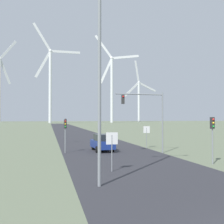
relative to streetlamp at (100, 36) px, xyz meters
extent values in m
cube|color=#2D2D33|center=(3.72, 40.16, -7.93)|extent=(10.00, 240.00, 0.01)
cylinder|color=gray|center=(0.00, 0.00, -1.44)|extent=(0.18, 0.18, 12.99)
cylinder|color=gray|center=(1.52, 3.51, -6.71)|extent=(0.07, 0.07, 2.44)
cube|color=white|center=(1.52, 3.50, -5.72)|extent=(0.81, 0.01, 0.81)
cube|color=red|center=(1.52, 3.51, -5.72)|extent=(0.76, 0.02, 0.76)
cylinder|color=gray|center=(8.78, 15.90, -6.72)|extent=(0.07, 0.07, 2.43)
cube|color=white|center=(8.78, 15.89, -5.73)|extent=(0.81, 0.01, 0.81)
cube|color=red|center=(8.78, 15.90, -5.73)|extent=(0.76, 0.02, 0.76)
cylinder|color=gray|center=(-0.94, 13.66, -6.23)|extent=(0.11, 0.11, 3.42)
cube|color=#2D2D2D|center=(-0.94, 13.66, -4.97)|extent=(0.28, 0.24, 0.90)
sphere|color=red|center=(-0.94, 13.52, -4.70)|extent=(0.16, 0.16, 0.16)
sphere|color=gold|center=(-0.94, 13.52, -4.97)|extent=(0.16, 0.16, 0.16)
sphere|color=green|center=(-0.94, 13.52, -5.24)|extent=(0.16, 0.16, 0.16)
cylinder|color=gray|center=(9.75, 4.37, -6.11)|extent=(0.11, 0.11, 3.64)
cube|color=#2D2D2D|center=(9.75, 4.37, -4.74)|extent=(0.28, 0.24, 0.90)
sphere|color=red|center=(9.75, 4.23, -4.47)|extent=(0.16, 0.16, 0.16)
sphere|color=gold|center=(9.75, 4.23, -4.74)|extent=(0.16, 0.16, 0.16)
sphere|color=green|center=(9.75, 4.23, -5.01)|extent=(0.16, 0.16, 0.16)
cylinder|color=gray|center=(-0.22, 24.81, -6.19)|extent=(0.11, 0.11, 3.48)
cube|color=#2D2D2D|center=(-0.22, 24.81, -4.90)|extent=(0.28, 0.24, 0.90)
sphere|color=red|center=(-0.22, 24.67, -4.63)|extent=(0.16, 0.16, 0.16)
sphere|color=gold|center=(-0.22, 24.67, -4.90)|extent=(0.16, 0.16, 0.16)
sphere|color=green|center=(-0.22, 24.67, -5.17)|extent=(0.16, 0.16, 0.16)
cylinder|color=gray|center=(8.79, 11.41, -4.82)|extent=(0.14, 0.14, 6.23)
cylinder|color=gray|center=(6.30, 11.41, -1.96)|extent=(4.98, 0.12, 0.12)
cube|color=#2D2D2D|center=(4.56, 11.41, -2.51)|extent=(0.28, 0.24, 0.90)
sphere|color=red|center=(4.56, 11.28, -2.24)|extent=(0.18, 0.18, 0.18)
cube|color=navy|center=(3.09, 14.44, -7.20)|extent=(2.06, 4.21, 0.80)
cube|color=#1E2328|center=(3.09, 14.29, -6.45)|extent=(1.69, 2.20, 0.70)
cylinder|color=black|center=(2.27, 15.71, -7.60)|extent=(0.22, 0.66, 0.66)
cylinder|color=black|center=(3.92, 15.71, -7.60)|extent=(0.22, 0.66, 0.66)
cylinder|color=black|center=(2.27, 13.17, -7.60)|extent=(0.22, 0.66, 0.66)
cylinder|color=black|center=(3.92, 13.17, -7.60)|extent=(0.22, 0.66, 0.66)
cylinder|color=silver|center=(-41.93, 216.23, 18.17)|extent=(2.20, 2.20, 52.21)
sphere|color=silver|center=(-41.93, 216.23, 44.28)|extent=(2.60, 2.60, 2.60)
cube|color=silver|center=(-38.13, 218.24, 34.04)|extent=(8.87, 5.00, 19.97)
cube|color=silver|center=(-36.00, 219.36, 53.12)|extent=(12.68, 7.01, 17.74)
cylinder|color=silver|center=(-1.65, 187.21, 19.05)|extent=(2.20, 2.20, 53.96)
sphere|color=silver|center=(-1.65, 187.21, 46.03)|extent=(2.60, 2.60, 2.60)
cube|color=silver|center=(-7.93, 186.10, 56.04)|extent=(13.44, 2.85, 19.88)
cube|color=silver|center=(-7.05, 186.25, 35.51)|extent=(11.86, 2.57, 20.72)
cube|color=silver|center=(10.02, 189.26, 46.54)|extent=(22.23, 4.40, 2.77)
cylinder|color=silver|center=(46.06, 188.30, 17.77)|extent=(2.20, 2.20, 51.41)
sphere|color=silver|center=(46.06, 188.30, 43.47)|extent=(2.60, 2.60, 2.60)
cube|color=silver|center=(39.39, 189.05, 52.59)|extent=(14.08, 2.09, 18.26)
cube|color=silver|center=(41.55, 188.81, 33.09)|extent=(10.19, 1.65, 20.29)
cube|color=silver|center=(57.25, 187.03, 44.73)|extent=(21.34, 2.91, 4.16)
cylinder|color=silver|center=(82.25, 226.47, 11.09)|extent=(2.20, 2.20, 38.05)
sphere|color=silver|center=(82.25, 226.47, 30.11)|extent=(2.60, 2.60, 2.60)
cube|color=silver|center=(80.29, 225.92, 40.99)|extent=(5.53, 2.01, 20.81)
cube|color=silver|center=(74.16, 224.19, 22.91)|extent=(16.48, 5.10, 14.92)
cube|color=silver|center=(92.29, 229.32, 26.44)|extent=(19.62, 5.99, 8.62)
camera|label=1|loc=(-2.59, -13.53, -4.37)|focal=42.00mm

